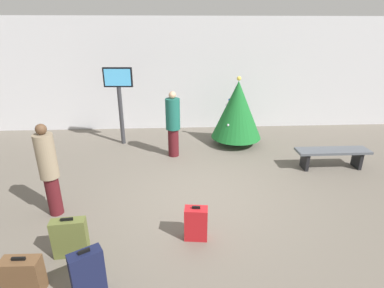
# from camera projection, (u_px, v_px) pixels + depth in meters

# --- Properties ---
(ground_plane) EXTENTS (16.00, 16.00, 0.00)m
(ground_plane) POSITION_uv_depth(u_px,v_px,m) (201.00, 196.00, 6.03)
(ground_plane) COLOR #665E54
(back_wall) EXTENTS (16.00, 0.20, 3.54)m
(back_wall) POSITION_uv_depth(u_px,v_px,m) (190.00, 75.00, 9.64)
(back_wall) COLOR silver
(back_wall) RESTS_ON ground_plane
(holiday_tree) EXTENTS (1.43, 1.43, 1.97)m
(holiday_tree) POSITION_uv_depth(u_px,v_px,m) (237.00, 110.00, 8.38)
(holiday_tree) COLOR #4C3319
(holiday_tree) RESTS_ON ground_plane
(flight_info_kiosk) EXTENTS (0.80, 0.14, 2.20)m
(flight_info_kiosk) POSITION_uv_depth(u_px,v_px,m) (119.00, 93.00, 8.25)
(flight_info_kiosk) COLOR #333338
(flight_info_kiosk) RESTS_ON ground_plane
(waiting_bench) EXTENTS (1.74, 0.44, 0.48)m
(waiting_bench) POSITION_uv_depth(u_px,v_px,m) (332.00, 154.00, 7.11)
(waiting_bench) COLOR #4C5159
(waiting_bench) RESTS_ON ground_plane
(traveller_0) EXTENTS (0.42, 0.42, 1.72)m
(traveller_0) POSITION_uv_depth(u_px,v_px,m) (49.00, 169.00, 5.14)
(traveller_0) COLOR #4C1419
(traveller_0) RESTS_ON ground_plane
(traveller_1) EXTENTS (0.52, 0.52, 1.73)m
(traveller_1) POSITION_uv_depth(u_px,v_px,m) (173.00, 123.00, 7.63)
(traveller_1) COLOR #4C1419
(traveller_1) RESTS_ON ground_plane
(suitcase_0) EXTENTS (0.48, 0.23, 0.55)m
(suitcase_0) POSITION_uv_depth(u_px,v_px,m) (23.00, 276.00, 3.75)
(suitcase_0) COLOR brown
(suitcase_0) RESTS_ON ground_plane
(suitcase_2) EXTENTS (0.39, 0.25, 0.60)m
(suitcase_2) POSITION_uv_depth(u_px,v_px,m) (196.00, 223.00, 4.72)
(suitcase_2) COLOR #B2191E
(suitcase_2) RESTS_ON ground_plane
(suitcase_3) EXTENTS (0.51, 0.23, 0.65)m
(suitcase_3) POSITION_uv_depth(u_px,v_px,m) (70.00, 238.00, 4.37)
(suitcase_3) COLOR #59602D
(suitcase_3) RESTS_ON ground_plane
(suitcase_4) EXTENTS (0.43, 0.36, 0.73)m
(suitcase_4) POSITION_uv_depth(u_px,v_px,m) (88.00, 275.00, 3.65)
(suitcase_4) COLOR #141938
(suitcase_4) RESTS_ON ground_plane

